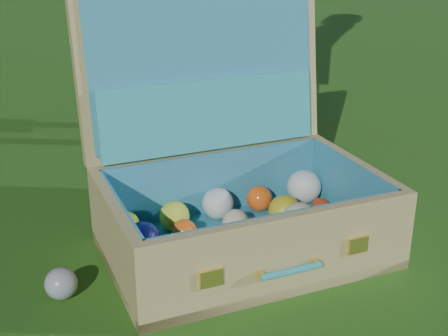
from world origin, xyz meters
TOP-DOWN VIEW (x-y plane):
  - ground at (0.00, 0.00)m, footprint 60.00×60.00m
  - stray_ball at (-0.58, 0.04)m, footprint 0.07×0.07m
  - suitcase at (-0.13, 0.07)m, footprint 0.72×0.63m

SIDE VIEW (x-z plane):
  - ground at x=0.00m, z-range 0.00..0.00m
  - stray_ball at x=-0.58m, z-range 0.00..0.07m
  - suitcase at x=-0.13m, z-range -0.13..0.48m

